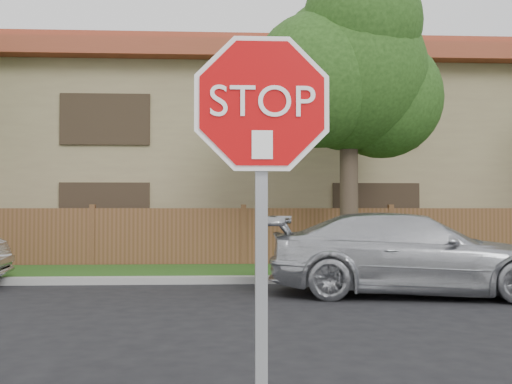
{
  "coord_description": "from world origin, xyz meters",
  "views": [
    {
      "loc": [
        -0.51,
        -4.63,
        1.6
      ],
      "look_at": [
        -0.31,
        -0.9,
        1.7
      ],
      "focal_mm": 42.0,
      "sensor_mm": 36.0,
      "label": 1
    }
  ],
  "objects": [
    {
      "name": "sedan_right",
      "position": [
        2.92,
        6.26,
        0.76
      ],
      "size": [
        5.51,
        2.98,
        1.52
      ],
      "primitive_type": "imported",
      "rotation": [
        0.0,
        0.0,
        1.4
      ],
      "color": "#B4B6BB",
      "rests_on": "ground"
    },
    {
      "name": "apartment_building",
      "position": [
        0.0,
        17.0,
        3.53
      ],
      "size": [
        35.2,
        9.2,
        7.2
      ],
      "color": "#8F7D59",
      "rests_on": "ground"
    },
    {
      "name": "grass_strip",
      "position": [
        0.0,
        9.8,
        0.06
      ],
      "size": [
        70.0,
        3.0,
        0.12
      ],
      "primitive_type": "cube",
      "color": "#1E4714",
      "rests_on": "ground"
    },
    {
      "name": "fence",
      "position": [
        0.0,
        11.4,
        0.8
      ],
      "size": [
        70.0,
        0.12,
        1.6
      ],
      "primitive_type": "cube",
      "color": "brown",
      "rests_on": "ground"
    },
    {
      "name": "tree_mid",
      "position": [
        2.52,
        9.57,
        4.87
      ],
      "size": [
        4.8,
        3.9,
        7.35
      ],
      "color": "#382B21",
      "rests_on": "ground"
    },
    {
      "name": "far_curb",
      "position": [
        0.0,
        8.15,
        0.07
      ],
      "size": [
        70.0,
        0.3,
        0.15
      ],
      "primitive_type": "cube",
      "color": "gray",
      "rests_on": "ground"
    },
    {
      "name": "stop_sign",
      "position": [
        -0.31,
        -1.48,
        1.83
      ],
      "size": [
        1.01,
        0.13,
        2.55
      ],
      "color": "gray",
      "rests_on": "sidewalk_near"
    }
  ]
}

